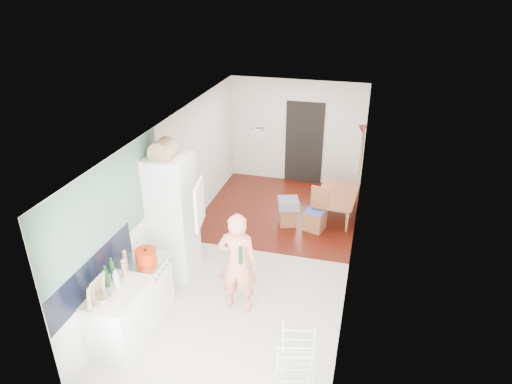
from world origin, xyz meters
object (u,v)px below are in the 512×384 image
at_px(dining_chair, 315,210).
at_px(drying_rack, 296,363).
at_px(stool, 288,215).
at_px(dining_table, 337,206).
at_px(person, 237,254).

bearing_deg(dining_chair, drying_rack, -69.73).
bearing_deg(drying_rack, stool, 88.86).
bearing_deg(drying_rack, dining_chair, 80.93).
height_order(dining_chair, drying_rack, dining_chair).
height_order(dining_chair, stool, dining_chair).
bearing_deg(dining_table, stool, 129.17).
relative_size(dining_table, drying_rack, 1.50).
bearing_deg(drying_rack, dining_table, 75.56).
distance_m(dining_chair, drying_rack, 3.92).
height_order(person, dining_chair, person).
bearing_deg(person, dining_chair, -110.80).
xyz_separation_m(person, dining_chair, (0.80, 2.63, -0.53)).
xyz_separation_m(dining_chair, drying_rack, (0.32, -3.90, -0.03)).
xyz_separation_m(dining_table, stool, (-0.94, -0.66, 0.00)).
xyz_separation_m(stool, drying_rack, (0.89, -3.96, 0.19)).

